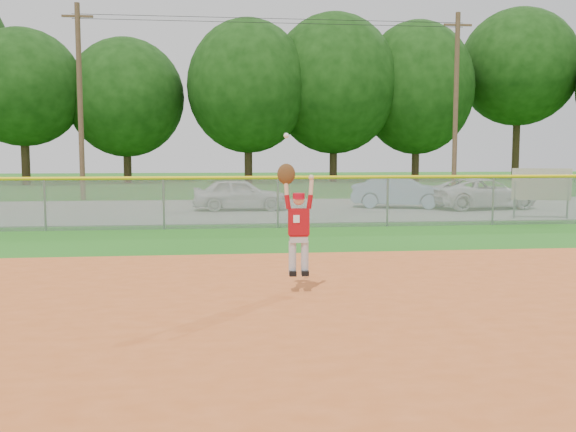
% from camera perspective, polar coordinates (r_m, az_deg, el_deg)
% --- Properties ---
extents(ground, '(120.00, 120.00, 0.00)m').
position_cam_1_polar(ground, '(9.31, 5.13, -8.35)').
color(ground, '#206116').
rests_on(ground, ground).
extents(clay_infield, '(24.00, 16.00, 0.04)m').
position_cam_1_polar(clay_infield, '(6.52, 10.61, -14.49)').
color(clay_infield, '#C85924').
rests_on(clay_infield, ground).
extents(parking_strip, '(44.00, 10.00, 0.03)m').
position_cam_1_polar(parking_strip, '(25.01, -2.24, 0.60)').
color(parking_strip, gray).
rests_on(parking_strip, ground).
extents(car_white_a, '(3.62, 1.53, 1.22)m').
position_cam_1_polar(car_white_a, '(24.53, -4.28, 1.95)').
color(car_white_a, silver).
rests_on(car_white_a, parking_strip).
extents(car_blue, '(4.08, 2.51, 1.27)m').
position_cam_1_polar(car_blue, '(25.90, 10.00, 2.13)').
color(car_blue, '#82A1C2').
rests_on(car_blue, parking_strip).
extents(car_white_b, '(4.58, 2.73, 1.19)m').
position_cam_1_polar(car_white_b, '(26.23, 16.96, 1.93)').
color(car_white_b, silver).
rests_on(car_white_b, parking_strip).
extents(sponsor_sign, '(1.87, 0.53, 1.70)m').
position_cam_1_polar(sponsor_sign, '(23.05, 21.61, 2.52)').
color(sponsor_sign, gray).
rests_on(sponsor_sign, ground).
extents(outfield_fence, '(40.06, 0.10, 1.55)m').
position_cam_1_polar(outfield_fence, '(18.98, -0.91, 1.58)').
color(outfield_fence, gray).
rests_on(outfield_fence, ground).
extents(power_lines, '(19.40, 0.24, 9.00)m').
position_cam_1_polar(power_lines, '(31.07, -1.24, 10.22)').
color(power_lines, '#4C3823').
rests_on(power_lines, ground).
extents(tree_line, '(62.37, 13.00, 14.43)m').
position_cam_1_polar(tree_line, '(47.12, -3.10, 12.18)').
color(tree_line, '#422D1C').
rests_on(tree_line, ground).
extents(ballplayer, '(0.58, 0.25, 2.25)m').
position_cam_1_polar(ballplayer, '(10.13, 0.79, -0.38)').
color(ballplayer, silver).
rests_on(ballplayer, ground).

